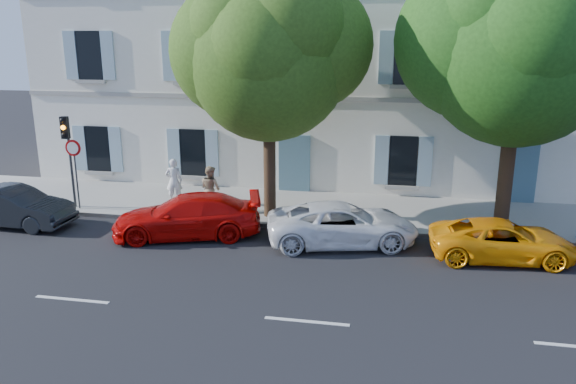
% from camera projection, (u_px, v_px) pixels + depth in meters
% --- Properties ---
extents(ground, '(90.00, 90.00, 0.00)m').
position_uv_depth(ground, '(327.00, 257.00, 16.86)').
color(ground, black).
extents(sidewalk, '(36.00, 4.50, 0.15)m').
position_uv_depth(sidewalk, '(342.00, 211.00, 21.05)').
color(sidewalk, '#A09E96').
rests_on(sidewalk, ground).
extents(kerb, '(36.00, 0.16, 0.16)m').
position_uv_depth(kerb, '(335.00, 230.00, 18.99)').
color(kerb, '#9E998E').
rests_on(kerb, ground).
extents(building, '(28.00, 7.00, 12.00)m').
position_uv_depth(building, '(358.00, 45.00, 24.88)').
color(building, white).
rests_on(building, ground).
extents(car_dark_sedan, '(4.23, 1.63, 1.37)m').
position_uv_depth(car_dark_sedan, '(13.00, 207.00, 19.45)').
color(car_dark_sedan, black).
rests_on(car_dark_sedan, ground).
extents(car_red_coupe, '(5.17, 3.22, 1.40)m').
position_uv_depth(car_red_coupe, '(187.00, 216.00, 18.43)').
color(car_red_coupe, '#C40805').
rests_on(car_red_coupe, ground).
extents(car_white_coupe, '(5.14, 3.25, 1.32)m').
position_uv_depth(car_white_coupe, '(342.00, 224.00, 17.77)').
color(car_white_coupe, white).
rests_on(car_white_coupe, ground).
extents(car_yellow_supercar, '(4.36, 2.27, 1.17)m').
position_uv_depth(car_yellow_supercar, '(503.00, 240.00, 16.58)').
color(car_yellow_supercar, '#FF9E0A').
rests_on(car_yellow_supercar, ground).
extents(tree_left, '(5.47, 5.47, 8.48)m').
position_uv_depth(tree_left, '(269.00, 61.00, 18.79)').
color(tree_left, '#3A2819').
rests_on(tree_left, sidewalk).
extents(tree_right, '(5.86, 5.86, 9.02)m').
position_uv_depth(tree_right, '(519.00, 52.00, 17.09)').
color(tree_right, '#3A2819').
rests_on(tree_right, sidewalk).
extents(traffic_light, '(0.29, 0.39, 3.45)m').
position_uv_depth(traffic_light, '(67.00, 142.00, 20.55)').
color(traffic_light, '#383A3D').
rests_on(traffic_light, sidewalk).
extents(road_sign, '(0.60, 0.08, 2.61)m').
position_uv_depth(road_sign, '(74.00, 159.00, 20.58)').
color(road_sign, '#383A3D').
rests_on(road_sign, sidewalk).
extents(pedestrian_a, '(0.71, 0.55, 1.74)m').
position_uv_depth(pedestrian_a, '(174.00, 181.00, 21.58)').
color(pedestrian_a, silver).
rests_on(pedestrian_a, sidewalk).
extents(pedestrian_b, '(1.03, 0.95, 1.69)m').
position_uv_depth(pedestrian_b, '(210.00, 189.00, 20.60)').
color(pedestrian_b, tan).
rests_on(pedestrian_b, sidewalk).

